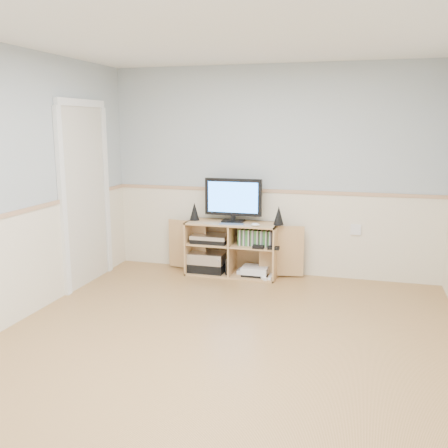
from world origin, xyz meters
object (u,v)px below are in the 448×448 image
Objects in this scene: monitor at (233,198)px; media_cabinet at (233,247)px; game_consoles at (254,271)px; keyboard at (231,224)px.

media_cabinet is at bearing 90.00° from monitor.
keyboard is at bearing -153.58° from game_consoles.
media_cabinet is 3.83× the size of game_consoles.
monitor reaches higher than keyboard.
keyboard is 0.65m from game_consoles.
game_consoles is at bearing 19.47° from keyboard.
media_cabinet is 5.91× the size of keyboard.
monitor reaches higher than media_cabinet.
keyboard is 0.65× the size of game_consoles.
media_cabinet is 2.47× the size of monitor.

